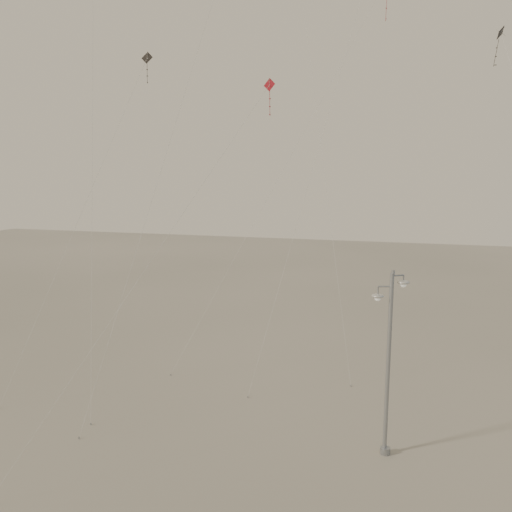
% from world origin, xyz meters
% --- Properties ---
extents(ground, '(160.00, 160.00, 0.00)m').
position_xyz_m(ground, '(0.00, 0.00, 0.00)').
color(ground, '#9F9584').
rests_on(ground, ground).
extents(street_lamp, '(1.51, 0.97, 8.08)m').
position_xyz_m(street_lamp, '(3.61, 3.99, 4.31)').
color(street_lamp, '#909398').
rests_on(street_lamp, ground).
extents(kite_3, '(6.92, 14.59, 16.90)m').
position_xyz_m(kite_3, '(-5.01, 6.20, 12.26)').
color(kite_3, maroon).
rests_on(kite_3, ground).
extents(kite_5, '(6.16, 9.44, 30.22)m').
position_xyz_m(kite_5, '(-3.51, 18.28, 22.85)').
color(kite_5, '#974819').
rests_on(kite_5, ground).
extents(kite_6, '(5.10, 8.34, 18.88)m').
position_xyz_m(kite_6, '(-12.23, 8.90, 13.73)').
color(kite_6, '#2F2A27').
rests_on(kite_6, ground).
extents(kite_7, '(11.75, 9.48, 24.59)m').
position_xyz_m(kite_7, '(-0.18, 17.51, 19.85)').
color(kite_7, maroon).
rests_on(kite_7, ground).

